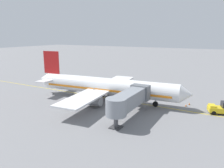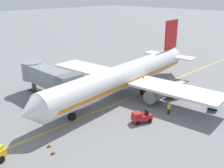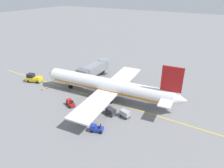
# 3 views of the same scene
# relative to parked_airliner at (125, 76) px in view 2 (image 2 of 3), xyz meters

# --- Properties ---
(ground_plane) EXTENTS (400.00, 400.00, 0.00)m
(ground_plane) POSITION_rel_parked_airliner_xyz_m (-1.44, -1.26, -3.19)
(ground_plane) COLOR slate
(gate_lead_in_line) EXTENTS (0.24, 80.00, 0.01)m
(gate_lead_in_line) POSITION_rel_parked_airliner_xyz_m (-1.44, -1.26, -3.18)
(gate_lead_in_line) COLOR gold
(gate_lead_in_line) RESTS_ON ground
(parked_airliner) EXTENTS (30.36, 37.35, 10.63)m
(parked_airliner) POSITION_rel_parked_airliner_xyz_m (0.00, 0.00, 0.00)
(parked_airliner) COLOR white
(parked_airliner) RESTS_ON ground
(jet_bridge) EXTENTS (12.85, 3.50, 4.98)m
(jet_bridge) POSITION_rel_parked_airliner_xyz_m (7.32, 9.23, 0.27)
(jet_bridge) COLOR gray
(jet_bridge) RESTS_ON ground
(baggage_tug_lead) EXTENTS (1.95, 2.75, 1.62)m
(baggage_tug_lead) POSITION_rel_parked_airliner_xyz_m (-12.41, -4.99, -2.47)
(baggage_tug_lead) COLOR #1E339E
(baggage_tug_lead) RESTS_ON ground
(baggage_tug_trailing) EXTENTS (2.10, 2.77, 1.62)m
(baggage_tug_trailing) POSITION_rel_parked_airliner_xyz_m (-7.78, 5.57, -2.47)
(baggage_tug_trailing) COLOR #B21E1E
(baggage_tug_trailing) RESTS_ON ground
(baggage_cart_front) EXTENTS (1.86, 2.98, 1.58)m
(baggage_cart_front) POSITION_rel_parked_airliner_xyz_m (-6.19, -4.45, -2.24)
(baggage_cart_front) COLOR #4C4C51
(baggage_cart_front) RESTS_ON ground
(baggage_cart_second_in_train) EXTENTS (1.86, 2.98, 1.58)m
(baggage_cart_second_in_train) POSITION_rel_parked_airliner_xyz_m (-5.36, -7.49, -2.24)
(baggage_cart_second_in_train) COLOR #4C4C51
(baggage_cart_second_in_train) RESTS_ON ground
(ground_crew_wing_walker) EXTENTS (0.37, 0.70, 1.69)m
(ground_crew_wing_walker) POSITION_rel_parked_airliner_xyz_m (-9.05, 1.21, -2.23)
(ground_crew_wing_walker) COLOR #232328
(ground_crew_wing_walker) RESTS_ON ground
(safety_cone_nose_left) EXTENTS (0.36, 0.36, 0.59)m
(safety_cone_nose_left) POSITION_rel_parked_airliner_xyz_m (-4.33, 16.95, -2.90)
(safety_cone_nose_left) COLOR black
(safety_cone_nose_left) RESTS_ON ground
(safety_cone_nose_right) EXTENTS (0.36, 0.36, 0.59)m
(safety_cone_nose_right) POSITION_rel_parked_airliner_xyz_m (-5.75, 17.38, -2.90)
(safety_cone_nose_right) COLOR black
(safety_cone_nose_right) RESTS_ON ground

